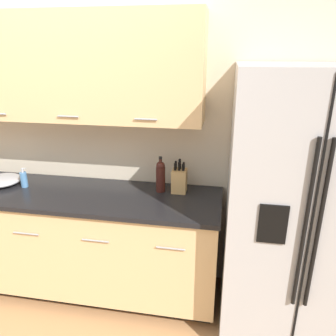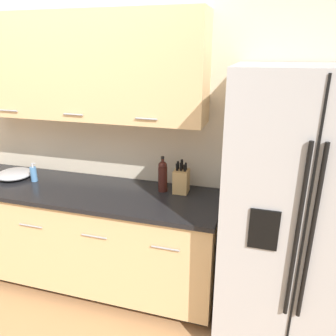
{
  "view_description": "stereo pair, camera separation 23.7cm",
  "coord_description": "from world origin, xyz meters",
  "px_view_note": "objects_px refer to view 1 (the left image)",
  "views": [
    {
      "loc": [
        1.33,
        -1.26,
        1.97
      ],
      "look_at": [
        0.94,
        0.93,
        1.16
      ],
      "focal_mm": 35.0,
      "sensor_mm": 36.0,
      "label": 1
    },
    {
      "loc": [
        1.56,
        -1.2,
        1.97
      ],
      "look_at": [
        0.94,
        0.93,
        1.16
      ],
      "focal_mm": 35.0,
      "sensor_mm": 36.0,
      "label": 2
    }
  ],
  "objects_px": {
    "knife_block": "(179,180)",
    "mixing_bowl": "(2,180)",
    "wine_bottle": "(161,176)",
    "refrigerator": "(296,210)",
    "soap_dispenser": "(24,179)"
  },
  "relations": [
    {
      "from": "knife_block",
      "to": "mixing_bowl",
      "type": "height_order",
      "value": "knife_block"
    },
    {
      "from": "refrigerator",
      "to": "mixing_bowl",
      "type": "xyz_separation_m",
      "value": [
        -2.3,
        0.13,
        -0.0
      ]
    },
    {
      "from": "refrigerator",
      "to": "soap_dispenser",
      "type": "distance_m",
      "value": 2.09
    },
    {
      "from": "soap_dispenser",
      "to": "mixing_bowl",
      "type": "height_order",
      "value": "soap_dispenser"
    },
    {
      "from": "knife_block",
      "to": "wine_bottle",
      "type": "bearing_deg",
      "value": -173.43
    },
    {
      "from": "mixing_bowl",
      "to": "wine_bottle",
      "type": "bearing_deg",
      "value": 4.23
    },
    {
      "from": "wine_bottle",
      "to": "soap_dispenser",
      "type": "xyz_separation_m",
      "value": [
        -1.11,
        -0.11,
        -0.07
      ]
    },
    {
      "from": "knife_block",
      "to": "wine_bottle",
      "type": "relative_size",
      "value": 0.94
    },
    {
      "from": "refrigerator",
      "to": "soap_dispenser",
      "type": "xyz_separation_m",
      "value": [
        -2.09,
        0.11,
        0.03
      ]
    },
    {
      "from": "mixing_bowl",
      "to": "refrigerator",
      "type": "bearing_deg",
      "value": -3.16
    },
    {
      "from": "knife_block",
      "to": "mixing_bowl",
      "type": "distance_m",
      "value": 1.47
    },
    {
      "from": "knife_block",
      "to": "refrigerator",
      "type": "bearing_deg",
      "value": -16.2
    },
    {
      "from": "wine_bottle",
      "to": "mixing_bowl",
      "type": "xyz_separation_m",
      "value": [
        -1.32,
        -0.1,
        -0.1
      ]
    },
    {
      "from": "refrigerator",
      "to": "wine_bottle",
      "type": "height_order",
      "value": "refrigerator"
    },
    {
      "from": "wine_bottle",
      "to": "soap_dispenser",
      "type": "bearing_deg",
      "value": -174.29
    }
  ]
}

